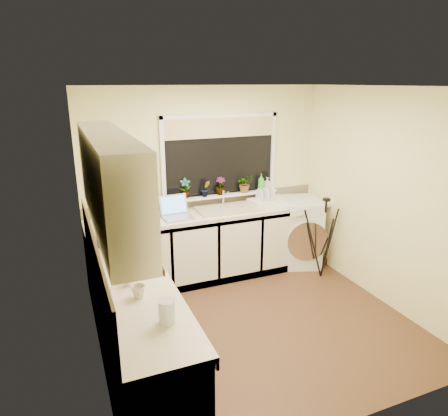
{
  "coord_description": "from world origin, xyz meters",
  "views": [
    {
      "loc": [
        -1.76,
        -3.42,
        2.49
      ],
      "look_at": [
        -0.13,
        0.55,
        1.15
      ],
      "focal_mm": 32.57,
      "sensor_mm": 36.0,
      "label": 1
    }
  ],
  "objects_px": {
    "steel_jar": "(130,279)",
    "cup_back": "(278,198)",
    "dish_rack": "(267,202)",
    "plant_d": "(245,184)",
    "washing_machine": "(294,232)",
    "soap_bottle_clear": "(267,183)",
    "microwave": "(120,226)",
    "plant_b": "(206,189)",
    "tripod": "(324,238)",
    "plant_a": "(185,188)",
    "glass_jug": "(167,311)",
    "cup_left": "(138,292)",
    "plant_c": "(220,186)",
    "soap_bottle_green": "(261,182)",
    "kettle": "(131,243)",
    "laptop": "(176,212)"
  },
  "relations": [
    {
      "from": "soap_bottle_clear",
      "to": "cup_back",
      "type": "distance_m",
      "value": 0.25
    },
    {
      "from": "plant_d",
      "to": "tripod",
      "type": "bearing_deg",
      "value": -44.83
    },
    {
      "from": "dish_rack",
      "to": "plant_d",
      "type": "xyz_separation_m",
      "value": [
        -0.25,
        0.18,
        0.24
      ]
    },
    {
      "from": "laptop",
      "to": "microwave",
      "type": "distance_m",
      "value": 0.9
    },
    {
      "from": "glass_jug",
      "to": "plant_c",
      "type": "distance_m",
      "value": 2.81
    },
    {
      "from": "dish_rack",
      "to": "cup_back",
      "type": "bearing_deg",
      "value": 14.54
    },
    {
      "from": "dish_rack",
      "to": "cup_left",
      "type": "height_order",
      "value": "cup_left"
    },
    {
      "from": "plant_b",
      "to": "laptop",
      "type": "bearing_deg",
      "value": -154.74
    },
    {
      "from": "dish_rack",
      "to": "microwave",
      "type": "relative_size",
      "value": 0.84
    },
    {
      "from": "tripod",
      "to": "laptop",
      "type": "bearing_deg",
      "value": 148.27
    },
    {
      "from": "tripod",
      "to": "cup_back",
      "type": "xyz_separation_m",
      "value": [
        -0.32,
        0.66,
        0.4
      ]
    },
    {
      "from": "kettle",
      "to": "microwave",
      "type": "relative_size",
      "value": 0.39
    },
    {
      "from": "washing_machine",
      "to": "steel_jar",
      "type": "distance_m",
      "value": 2.99
    },
    {
      "from": "tripod",
      "to": "plant_a",
      "type": "relative_size",
      "value": 4.1
    },
    {
      "from": "microwave",
      "to": "plant_c",
      "type": "bearing_deg",
      "value": -41.09
    },
    {
      "from": "kettle",
      "to": "cup_back",
      "type": "distance_m",
      "value": 2.42
    },
    {
      "from": "glass_jug",
      "to": "cup_left",
      "type": "xyz_separation_m",
      "value": [
        -0.12,
        0.41,
        -0.04
      ]
    },
    {
      "from": "plant_a",
      "to": "plant_c",
      "type": "relative_size",
      "value": 1.12
    },
    {
      "from": "dish_rack",
      "to": "steel_jar",
      "type": "bearing_deg",
      "value": -145.67
    },
    {
      "from": "plant_d",
      "to": "soap_bottle_clear",
      "type": "bearing_deg",
      "value": 2.96
    },
    {
      "from": "steel_jar",
      "to": "plant_c",
      "type": "distance_m",
      "value": 2.36
    },
    {
      "from": "dish_rack",
      "to": "washing_machine",
      "type": "bearing_deg",
      "value": -12.36
    },
    {
      "from": "cup_left",
      "to": "washing_machine",
      "type": "bearing_deg",
      "value": 35.08
    },
    {
      "from": "kettle",
      "to": "soap_bottle_clear",
      "type": "distance_m",
      "value": 2.39
    },
    {
      "from": "kettle",
      "to": "soap_bottle_green",
      "type": "distance_m",
      "value": 2.3
    },
    {
      "from": "kettle",
      "to": "cup_left",
      "type": "bearing_deg",
      "value": -96.83
    },
    {
      "from": "plant_d",
      "to": "washing_machine",
      "type": "bearing_deg",
      "value": -20.47
    },
    {
      "from": "microwave",
      "to": "plant_b",
      "type": "height_order",
      "value": "plant_b"
    },
    {
      "from": "laptop",
      "to": "plant_c",
      "type": "relative_size",
      "value": 1.56
    },
    {
      "from": "washing_machine",
      "to": "plant_a",
      "type": "relative_size",
      "value": 3.53
    },
    {
      "from": "soap_bottle_clear",
      "to": "plant_b",
      "type": "bearing_deg",
      "value": -178.48
    },
    {
      "from": "plant_c",
      "to": "soap_bottle_green",
      "type": "distance_m",
      "value": 0.6
    },
    {
      "from": "tripod",
      "to": "plant_d",
      "type": "relative_size",
      "value": 4.5
    },
    {
      "from": "plant_a",
      "to": "soap_bottle_clear",
      "type": "relative_size",
      "value": 1.55
    },
    {
      "from": "dish_rack",
      "to": "plant_b",
      "type": "height_order",
      "value": "plant_b"
    },
    {
      "from": "plant_c",
      "to": "plant_d",
      "type": "distance_m",
      "value": 0.35
    },
    {
      "from": "glass_jug",
      "to": "steel_jar",
      "type": "relative_size",
      "value": 1.58
    },
    {
      "from": "dish_rack",
      "to": "soap_bottle_clear",
      "type": "relative_size",
      "value": 2.59
    },
    {
      "from": "washing_machine",
      "to": "cup_back",
      "type": "bearing_deg",
      "value": 164.77
    },
    {
      "from": "microwave",
      "to": "plant_a",
      "type": "distance_m",
      "value": 1.21
    },
    {
      "from": "plant_c",
      "to": "soap_bottle_clear",
      "type": "xyz_separation_m",
      "value": [
        0.7,
        -0.0,
        -0.03
      ]
    },
    {
      "from": "steel_jar",
      "to": "plant_a",
      "type": "bearing_deg",
      "value": 60.07
    },
    {
      "from": "plant_c",
      "to": "soap_bottle_green",
      "type": "bearing_deg",
      "value": -0.83
    },
    {
      "from": "washing_machine",
      "to": "soap_bottle_green",
      "type": "height_order",
      "value": "soap_bottle_green"
    },
    {
      "from": "laptop",
      "to": "tripod",
      "type": "xyz_separation_m",
      "value": [
        1.82,
        -0.54,
        -0.42
      ]
    },
    {
      "from": "glass_jug",
      "to": "plant_d",
      "type": "height_order",
      "value": "plant_d"
    },
    {
      "from": "laptop",
      "to": "steel_jar",
      "type": "relative_size",
      "value": 3.41
    },
    {
      "from": "steel_jar",
      "to": "cup_back",
      "type": "height_order",
      "value": "steel_jar"
    },
    {
      "from": "tripod",
      "to": "plant_b",
      "type": "xyz_separation_m",
      "value": [
        -1.34,
        0.77,
        0.61
      ]
    },
    {
      "from": "tripod",
      "to": "glass_jug",
      "type": "distance_m",
      "value": 3.03
    }
  ]
}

